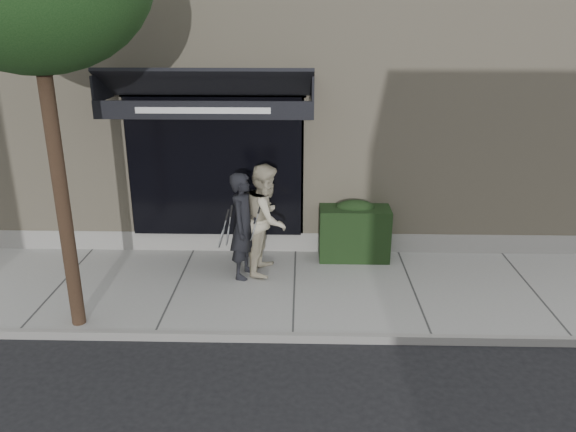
{
  "coord_description": "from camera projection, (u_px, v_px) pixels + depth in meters",
  "views": [
    {
      "loc": [
        0.11,
        -8.59,
        4.43
      ],
      "look_at": [
        -0.12,
        0.6,
        1.17
      ],
      "focal_mm": 35.0,
      "sensor_mm": 36.0,
      "label": 1
    }
  ],
  "objects": [
    {
      "name": "sidewalk",
      "position": [
        294.0,
        289.0,
        9.55
      ],
      "size": [
        20.0,
        3.0,
        0.12
      ],
      "primitive_type": "cube",
      "color": "gray",
      "rests_on": "ground"
    },
    {
      "name": "curb",
      "position": [
        293.0,
        337.0,
        8.09
      ],
      "size": [
        20.0,
        0.1,
        0.14
      ],
      "primitive_type": "cube",
      "color": "gray",
      "rests_on": "ground"
    },
    {
      "name": "pedestrian_front",
      "position": [
        244.0,
        226.0,
        9.61
      ],
      "size": [
        0.76,
        0.84,
        1.87
      ],
      "color": "black",
      "rests_on": "sidewalk"
    },
    {
      "name": "ground",
      "position": [
        294.0,
        292.0,
        9.57
      ],
      "size": [
        80.0,
        80.0,
        0.0
      ],
      "primitive_type": "plane",
      "color": "black",
      "rests_on": "ground"
    },
    {
      "name": "building_facade",
      "position": [
        298.0,
        93.0,
        13.33
      ],
      "size": [
        14.3,
        8.04,
        5.64
      ],
      "color": "tan",
      "rests_on": "ground"
    },
    {
      "name": "pedestrian_back",
      "position": [
        266.0,
        219.0,
        9.81
      ],
      "size": [
        0.87,
        1.05,
        1.96
      ],
      "color": "beige",
      "rests_on": "sidewalk"
    },
    {
      "name": "hedge",
      "position": [
        354.0,
        231.0,
        10.51
      ],
      "size": [
        1.3,
        0.7,
        1.14
      ],
      "color": "black",
      "rests_on": "sidewalk"
    }
  ]
}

